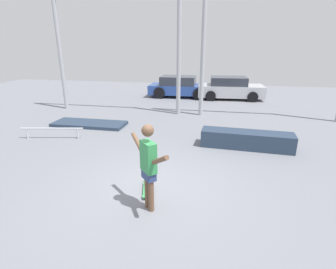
{
  "coord_description": "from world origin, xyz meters",
  "views": [
    {
      "loc": [
        1.42,
        -5.17,
        3.16
      ],
      "look_at": [
        0.06,
        1.64,
        0.81
      ],
      "focal_mm": 28.0,
      "sensor_mm": 36.0,
      "label": 1
    }
  ],
  "objects": [
    {
      "name": "parked_car_blue",
      "position": [
        -1.17,
        11.74,
        0.64
      ],
      "size": [
        4.01,
        2.04,
        1.32
      ],
      "rotation": [
        0.0,
        0.0,
        0.02
      ],
      "color": "#284793",
      "rests_on": "ground_plane"
    },
    {
      "name": "ground_plane",
      "position": [
        0.0,
        0.0,
        0.0
      ],
      "size": [
        36.0,
        36.0,
        0.0
      ],
      "primitive_type": "plane",
      "color": "slate"
    },
    {
      "name": "skateboarder",
      "position": [
        0.15,
        -0.73,
        1.02
      ],
      "size": [
        1.05,
        1.18,
        1.79
      ],
      "rotation": [
        0.0,
        0.0,
        -0.85
      ],
      "color": "brown",
      "rests_on": "ground_plane"
    },
    {
      "name": "grind_box",
      "position": [
        2.36,
        3.16,
        0.27
      ],
      "size": [
        2.93,
        0.86,
        0.55
      ],
      "primitive_type": "cube",
      "rotation": [
        0.0,
        0.0,
        -0.06
      ],
      "color": "#28384C",
      "rests_on": "ground_plane"
    },
    {
      "name": "canopy_support_right",
      "position": [
        3.55,
        7.19,
        3.5
      ],
      "size": [
        6.21,
        0.2,
        5.61
      ],
      "color": "#A5A8AD",
      "rests_on": "ground_plane"
    },
    {
      "name": "manual_pad",
      "position": [
        -3.88,
        4.51,
        0.06
      ],
      "size": [
        3.03,
        1.13,
        0.13
      ],
      "primitive_type": "cube",
      "rotation": [
        0.0,
        0.0,
        -0.0
      ],
      "color": "#28384C",
      "rests_on": "ground_plane"
    },
    {
      "name": "canopy_support_left",
      "position": [
        -3.55,
        7.19,
        3.5
      ],
      "size": [
        6.21,
        0.2,
        5.61
      ],
      "color": "#A5A8AD",
      "rests_on": "ground_plane"
    },
    {
      "name": "skateboard",
      "position": [
        -0.07,
        -0.07,
        0.06
      ],
      "size": [
        0.41,
        0.86,
        0.08
      ],
      "rotation": [
        0.0,
        0.0,
        -1.33
      ],
      "color": "#338C4C",
      "rests_on": "ground_plane"
    },
    {
      "name": "grind_rail",
      "position": [
        -4.38,
        2.73,
        0.32
      ],
      "size": [
        2.19,
        0.49,
        0.41
      ],
      "rotation": [
        0.0,
        0.0,
        0.2
      ],
      "color": "#B7BABF",
      "rests_on": "ground_plane"
    },
    {
      "name": "parked_car_silver",
      "position": [
        2.0,
        11.64,
        0.65
      ],
      "size": [
        4.04,
        2.11,
        1.35
      ],
      "rotation": [
        0.0,
        0.0,
        0.06
      ],
      "color": "#B7BABF",
      "rests_on": "ground_plane"
    }
  ]
}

